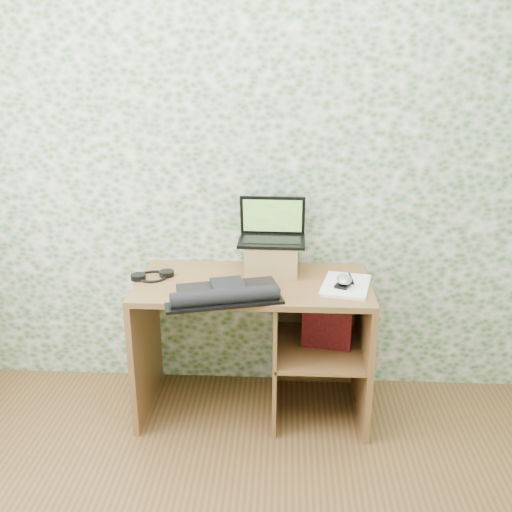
# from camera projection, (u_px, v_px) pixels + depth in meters

# --- Properties ---
(wall_back) EXTENTS (3.50, 0.00, 3.50)m
(wall_back) POSITION_uv_depth(u_px,v_px,m) (256.00, 164.00, 3.04)
(wall_back) COLOR silver
(wall_back) RESTS_ON ground
(desk) EXTENTS (1.20, 0.60, 0.75)m
(desk) POSITION_uv_depth(u_px,v_px,m) (268.00, 327.00, 3.04)
(desk) COLOR brown
(desk) RESTS_ON floor
(riser) EXTENTS (0.28, 0.24, 0.17)m
(riser) POSITION_uv_depth(u_px,v_px,m) (272.00, 257.00, 3.04)
(riser) COLOR #A27E48
(riser) RESTS_ON desk
(laptop) EXTENTS (0.35, 0.25, 0.23)m
(laptop) POSITION_uv_depth(u_px,v_px,m) (272.00, 231.00, 3.03)
(laptop) COLOR black
(laptop) RESTS_ON riser
(keyboard) EXTENTS (0.56, 0.41, 0.08)m
(keyboard) POSITION_uv_depth(u_px,v_px,m) (226.00, 293.00, 2.72)
(keyboard) COLOR black
(keyboard) RESTS_ON desk
(headphones) EXTENTS (0.22, 0.21, 0.03)m
(headphones) POSITION_uv_depth(u_px,v_px,m) (153.00, 276.00, 2.98)
(headphones) COLOR black
(headphones) RESTS_ON desk
(notepad) EXTENTS (0.29, 0.36, 0.01)m
(notepad) POSITION_uv_depth(u_px,v_px,m) (346.00, 285.00, 2.86)
(notepad) COLOR white
(notepad) RESTS_ON desk
(mouse) EXTENTS (0.12, 0.14, 0.04)m
(mouse) POSITION_uv_depth(u_px,v_px,m) (344.00, 282.00, 2.84)
(mouse) COLOR silver
(mouse) RESTS_ON notepad
(pen) EXTENTS (0.01, 0.15, 0.01)m
(pen) POSITION_uv_depth(u_px,v_px,m) (351.00, 278.00, 2.92)
(pen) COLOR black
(pen) RESTS_ON notepad
(red_box) EXTENTS (0.27, 0.13, 0.31)m
(red_box) POSITION_uv_depth(u_px,v_px,m) (327.00, 320.00, 2.98)
(red_box) COLOR maroon
(red_box) RESTS_ON desk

